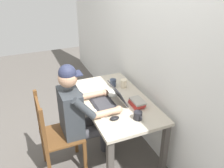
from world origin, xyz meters
TOP-DOWN VIEW (x-y plane):
  - ground_plane at (0.00, 0.00)m, footprint 8.00×8.00m
  - back_wall at (0.00, 0.44)m, footprint 6.00×0.04m
  - desk at (0.00, 0.00)m, footprint 1.30×0.72m
  - seated_person at (0.09, -0.43)m, footprint 0.50×0.60m
  - wooden_chair at (0.09, -0.72)m, footprint 0.42×0.42m
  - laptop at (0.07, -0.10)m, footprint 0.33×0.34m
  - computer_mouse at (0.36, -0.16)m, footprint 0.06×0.10m
  - coffee_mug_white at (-0.23, 0.22)m, footprint 0.12×0.08m
  - coffee_mug_dark at (0.44, 0.06)m, footprint 0.12×0.09m
  - coffee_mug_spare at (-0.31, 0.11)m, footprint 0.12×0.08m
  - book_stack_main at (0.22, 0.16)m, footprint 0.20×0.13m
  - paper_pile_near_laptop at (0.20, -0.22)m, footprint 0.21×0.19m
  - paper_pile_back_corner at (-0.15, -0.02)m, footprint 0.22×0.20m

SIDE VIEW (x-z plane):
  - ground_plane at x=0.00m, z-range 0.00..0.00m
  - wooden_chair at x=0.09m, z-range -0.01..0.94m
  - desk at x=0.00m, z-range 0.25..0.96m
  - seated_person at x=0.09m, z-range 0.06..1.32m
  - paper_pile_back_corner at x=-0.15m, z-range 0.70..0.71m
  - paper_pile_near_laptop at x=0.20m, z-range 0.70..0.71m
  - computer_mouse at x=0.36m, z-range 0.70..0.74m
  - book_stack_main at x=0.22m, z-range 0.70..0.78m
  - coffee_mug_dark at x=0.44m, z-range 0.70..0.79m
  - coffee_mug_spare at x=-0.31m, z-range 0.70..0.79m
  - laptop at x=0.07m, z-range 0.65..0.86m
  - coffee_mug_white at x=-0.23m, z-range 0.70..0.80m
  - back_wall at x=0.00m, z-range 0.00..2.60m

